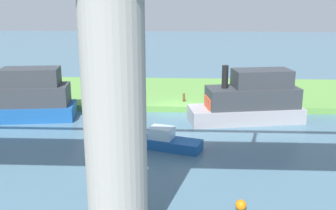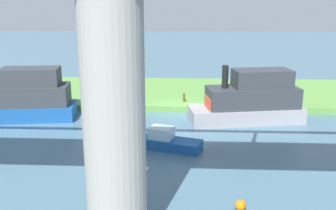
{
  "view_description": "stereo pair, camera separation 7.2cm",
  "coord_description": "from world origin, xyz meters",
  "px_view_note": "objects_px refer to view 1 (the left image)",
  "views": [
    {
      "loc": [
        -0.72,
        31.88,
        9.37
      ],
      "look_at": [
        0.57,
        5.0,
        2.0
      ],
      "focal_mm": 42.46,
      "sensor_mm": 36.0,
      "label": 1
    },
    {
      "loc": [
        -0.79,
        31.88,
        9.37
      ],
      "look_at": [
        0.57,
        5.0,
        2.0
      ],
      "focal_mm": 42.46,
      "sensor_mm": 36.0,
      "label": 2
    }
  ],
  "objects_px": {
    "bridge_pylon": "(115,108)",
    "pontoon_yellow": "(168,141)",
    "mooring_post": "(184,98)",
    "marker_buoy": "(241,205)",
    "person_on_bank": "(245,96)",
    "houseboat_blue": "(21,99)",
    "motorboat_red": "(250,101)"
  },
  "relations": [
    {
      "from": "mooring_post",
      "to": "pontoon_yellow",
      "type": "bearing_deg",
      "value": 84.57
    },
    {
      "from": "pontoon_yellow",
      "to": "motorboat_red",
      "type": "distance_m",
      "value": 8.63
    },
    {
      "from": "mooring_post",
      "to": "pontoon_yellow",
      "type": "height_order",
      "value": "pontoon_yellow"
    },
    {
      "from": "pontoon_yellow",
      "to": "person_on_bank",
      "type": "bearing_deg",
      "value": -123.25
    },
    {
      "from": "person_on_bank",
      "to": "motorboat_red",
      "type": "xyz_separation_m",
      "value": [
        0.1,
        3.31,
        0.44
      ]
    },
    {
      "from": "bridge_pylon",
      "to": "houseboat_blue",
      "type": "height_order",
      "value": "bridge_pylon"
    },
    {
      "from": "houseboat_blue",
      "to": "motorboat_red",
      "type": "distance_m",
      "value": 17.79
    },
    {
      "from": "bridge_pylon",
      "to": "person_on_bank",
      "type": "xyz_separation_m",
      "value": [
        -7.59,
        -19.31,
        -4.24
      ]
    },
    {
      "from": "person_on_bank",
      "to": "mooring_post",
      "type": "distance_m",
      "value": 5.24
    },
    {
      "from": "bridge_pylon",
      "to": "houseboat_blue",
      "type": "distance_m",
      "value": 19.14
    },
    {
      "from": "pontoon_yellow",
      "to": "bridge_pylon",
      "type": "bearing_deg",
      "value": 81.73
    },
    {
      "from": "bridge_pylon",
      "to": "mooring_post",
      "type": "height_order",
      "value": "bridge_pylon"
    },
    {
      "from": "person_on_bank",
      "to": "marker_buoy",
      "type": "xyz_separation_m",
      "value": [
        2.45,
        16.82,
        -0.95
      ]
    },
    {
      "from": "mooring_post",
      "to": "marker_buoy",
      "type": "xyz_separation_m",
      "value": [
        -2.76,
        17.29,
        -0.61
      ]
    },
    {
      "from": "person_on_bank",
      "to": "pontoon_yellow",
      "type": "xyz_separation_m",
      "value": [
        6.14,
        9.37,
        -0.72
      ]
    },
    {
      "from": "person_on_bank",
      "to": "houseboat_blue",
      "type": "bearing_deg",
      "value": 11.46
    },
    {
      "from": "mooring_post",
      "to": "pontoon_yellow",
      "type": "distance_m",
      "value": 9.89
    },
    {
      "from": "bridge_pylon",
      "to": "mooring_post",
      "type": "xyz_separation_m",
      "value": [
        -2.38,
        -19.78,
        -4.58
      ]
    },
    {
      "from": "houseboat_blue",
      "to": "pontoon_yellow",
      "type": "distance_m",
      "value": 13.13
    },
    {
      "from": "motorboat_red",
      "to": "houseboat_blue",
      "type": "bearing_deg",
      "value": 1.01
    },
    {
      "from": "bridge_pylon",
      "to": "houseboat_blue",
      "type": "bearing_deg",
      "value": -56.69
    },
    {
      "from": "person_on_bank",
      "to": "houseboat_blue",
      "type": "xyz_separation_m",
      "value": [
        17.89,
        3.63,
        0.45
      ]
    },
    {
      "from": "houseboat_blue",
      "to": "person_on_bank",
      "type": "bearing_deg",
      "value": -168.54
    },
    {
      "from": "bridge_pylon",
      "to": "pontoon_yellow",
      "type": "xyz_separation_m",
      "value": [
        -1.44,
        -9.93,
        -4.96
      ]
    },
    {
      "from": "pontoon_yellow",
      "to": "motorboat_red",
      "type": "relative_size",
      "value": 0.48
    },
    {
      "from": "person_on_bank",
      "to": "bridge_pylon",
      "type": "bearing_deg",
      "value": 68.54
    },
    {
      "from": "houseboat_blue",
      "to": "motorboat_red",
      "type": "relative_size",
      "value": 1.0
    },
    {
      "from": "bridge_pylon",
      "to": "person_on_bank",
      "type": "bearing_deg",
      "value": -111.46
    },
    {
      "from": "motorboat_red",
      "to": "marker_buoy",
      "type": "distance_m",
      "value": 13.78
    },
    {
      "from": "person_on_bank",
      "to": "marker_buoy",
      "type": "bearing_deg",
      "value": 81.7
    },
    {
      "from": "bridge_pylon",
      "to": "marker_buoy",
      "type": "xyz_separation_m",
      "value": [
        -5.13,
        -2.48,
        -5.19
      ]
    },
    {
      "from": "bridge_pylon",
      "to": "mooring_post",
      "type": "distance_m",
      "value": 20.44
    }
  ]
}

